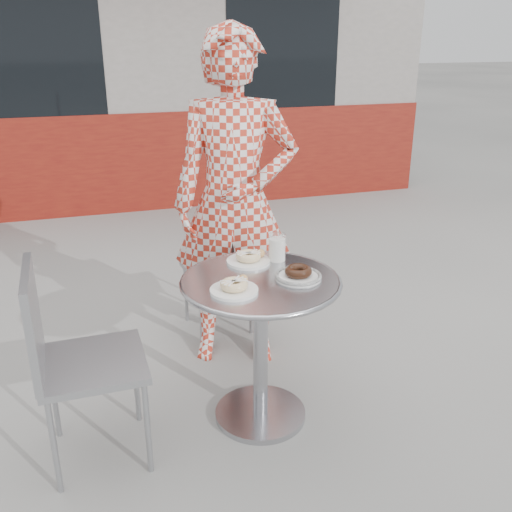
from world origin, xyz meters
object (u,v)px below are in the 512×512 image
object	(u,v)px
bistro_table	(261,315)
chair_far	(218,293)
seated_person	(235,204)
plate_checker	(298,275)
milk_cup	(277,248)
chair_left	(94,401)
plate_near	(235,287)
plate_far	(249,258)

from	to	relation	value
bistro_table	chair_far	size ratio (longest dim) A/B	0.93
seated_person	plate_checker	world-z (taller)	seated_person
bistro_table	seated_person	size ratio (longest dim) A/B	0.40
seated_person	milk_cup	size ratio (longest dim) A/B	13.65
milk_cup	plate_checker	bearing A→B (deg)	-85.09
bistro_table	milk_cup	size ratio (longest dim) A/B	5.53
plate_checker	chair_far	bearing A→B (deg)	98.26
chair_left	seated_person	size ratio (longest dim) A/B	0.50
plate_near	milk_cup	xyz separation A→B (m)	(0.29, 0.28, 0.04)
chair_far	chair_left	size ratio (longest dim) A/B	0.87
chair_far	chair_left	world-z (taller)	chair_left
chair_far	plate_far	distance (m)	0.89
plate_checker	milk_cup	xyz separation A→B (m)	(-0.02, 0.23, 0.04)
bistro_table	chair_far	distance (m)	0.98
plate_near	plate_checker	size ratio (longest dim) A/B	0.97
chair_left	milk_cup	bearing A→B (deg)	-76.91
plate_near	plate_far	bearing A→B (deg)	62.81
chair_far	bistro_table	bearing A→B (deg)	82.80
plate_near	plate_checker	distance (m)	0.31
chair_left	plate_far	xyz separation A→B (m)	(0.77, 0.25, 0.47)
plate_far	plate_checker	xyz separation A→B (m)	(0.15, -0.24, -0.00)
chair_left	milk_cup	xyz separation A→B (m)	(0.90, 0.23, 0.51)
plate_far	milk_cup	xyz separation A→B (m)	(0.13, -0.01, 0.04)
bistro_table	milk_cup	bearing A→B (deg)	53.66
plate_far	milk_cup	bearing A→B (deg)	-5.29
plate_far	milk_cup	size ratio (longest dim) A/B	1.57
chair_left	plate_checker	size ratio (longest dim) A/B	4.28
bistro_table	seated_person	world-z (taller)	seated_person
plate_near	plate_checker	bearing A→B (deg)	9.44
chair_far	plate_far	xyz separation A→B (m)	(-0.01, -0.73, 0.51)
chair_far	plate_far	world-z (taller)	plate_far
bistro_table	chair_left	world-z (taller)	chair_left
plate_far	plate_checker	world-z (taller)	same
chair_far	milk_cup	xyz separation A→B (m)	(0.12, -0.74, 0.55)
plate_far	plate_checker	size ratio (longest dim) A/B	0.98
chair_far	plate_far	bearing A→B (deg)	83.02
bistro_table	seated_person	distance (m)	0.70
chair_far	plate_near	bearing A→B (deg)	74.95
plate_near	milk_cup	size ratio (longest dim) A/B	1.55
plate_checker	milk_cup	world-z (taller)	milk_cup
plate_far	plate_near	xyz separation A→B (m)	(-0.15, -0.29, -0.00)
bistro_table	seated_person	xyz separation A→B (m)	(0.05, 0.61, 0.35)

